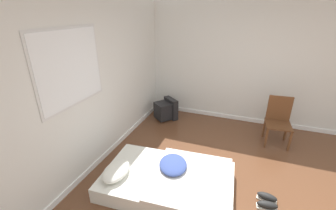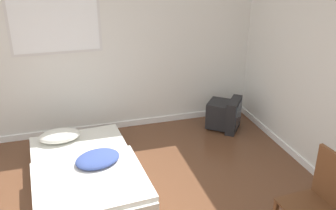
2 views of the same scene
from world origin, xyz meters
name	(u,v)px [view 2 (image 2 of 2)]	position (x,y,z in m)	size (l,w,h in m)	color
wall_back	(70,45)	(0.00, 2.48, 1.29)	(7.63, 0.08, 2.60)	silver
mattress_bed	(85,172)	(-0.02, 1.15, 0.14)	(1.28, 1.93, 0.37)	silver
crt_tv	(225,114)	(2.08, 1.98, 0.23)	(0.60, 0.59, 0.48)	black
wooden_chair	(322,196)	(1.92, -0.39, 0.52)	(0.48, 0.48, 0.91)	brown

